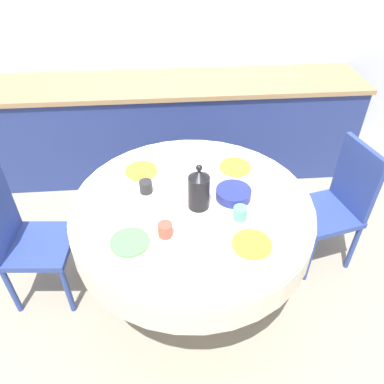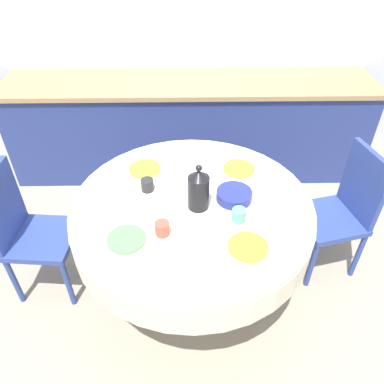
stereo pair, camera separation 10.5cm
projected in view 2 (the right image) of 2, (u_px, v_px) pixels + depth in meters
ground_plane at (192, 287)px, 2.63m from camera, size 12.00×12.00×0.00m
wall_back at (188, 20)px, 3.21m from camera, size 7.00×0.05×2.60m
kitchen_counter at (189, 127)px, 3.49m from camera, size 3.24×0.64×0.89m
dining_table at (192, 219)px, 2.21m from camera, size 1.40×1.40×0.78m
chair_left at (342, 208)px, 2.50m from camera, size 0.48×0.48×0.93m
chair_right at (27, 228)px, 2.35m from camera, size 0.43×0.43×0.93m
plate_near_left at (126, 239)px, 1.90m from camera, size 0.20×0.20×0.01m
cup_near_left at (162, 228)px, 1.92m from camera, size 0.08×0.08×0.08m
plate_near_right at (248, 247)px, 1.86m from camera, size 0.20×0.20×0.01m
cup_near_right at (239, 215)px, 2.00m from camera, size 0.08×0.08×0.08m
plate_far_left at (145, 169)px, 2.38m from camera, size 0.20×0.20×0.01m
cup_far_left at (147, 185)px, 2.20m from camera, size 0.08×0.08×0.08m
plate_far_right at (239, 169)px, 2.38m from camera, size 0.20×0.20×0.01m
cup_far_right at (213, 171)px, 2.31m from camera, size 0.08×0.08×0.08m
coffee_carafe at (198, 189)px, 2.04m from camera, size 0.12×0.12×0.28m
fruit_bowl at (234, 195)px, 2.14m from camera, size 0.20×0.20×0.06m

